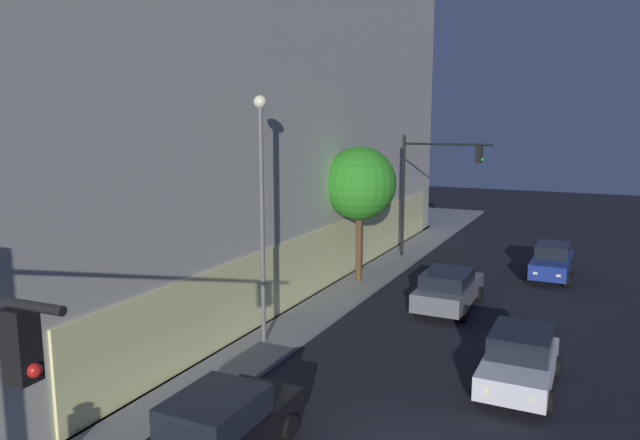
% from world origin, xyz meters
% --- Properties ---
extents(modern_building, '(35.47, 25.17, 20.24)m').
position_xyz_m(modern_building, '(12.46, 19.98, 10.04)').
color(modern_building, '#4C4C51').
rests_on(modern_building, ground).
extents(traffic_light_far_corner, '(0.52, 5.06, 6.96)m').
position_xyz_m(traffic_light_far_corner, '(19.73, 4.91, 4.78)').
color(traffic_light_far_corner, black).
rests_on(traffic_light_far_corner, sidewalk_corner).
extents(street_lamp_sidewalk, '(0.44, 0.44, 8.48)m').
position_xyz_m(street_lamp_sidewalk, '(4.54, 6.57, 5.43)').
color(street_lamp_sidewalk, slate).
rests_on(street_lamp_sidewalk, sidewalk_corner).
extents(sidewalk_tree, '(3.51, 3.51, 6.52)m').
position_xyz_m(sidewalk_tree, '(13.60, 6.63, 4.89)').
color(sidewalk_tree, '#53371E').
rests_on(sidewalk_tree, sidewalk_corner).
extents(car_black, '(4.45, 2.18, 1.66)m').
position_xyz_m(car_black, '(-2.00, 3.78, 0.84)').
color(car_black, black).
rests_on(car_black, ground).
extents(car_white, '(4.15, 2.15, 1.68)m').
position_xyz_m(car_white, '(4.94, -1.93, 0.86)').
color(car_white, silver).
rests_on(car_white, ground).
extents(car_grey, '(4.77, 2.26, 1.65)m').
position_xyz_m(car_grey, '(11.51, 1.73, 0.86)').
color(car_grey, slate).
rests_on(car_grey, ground).
extents(car_blue, '(4.55, 2.01, 1.71)m').
position_xyz_m(car_blue, '(18.70, -1.81, 0.87)').
color(car_blue, navy).
rests_on(car_blue, ground).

